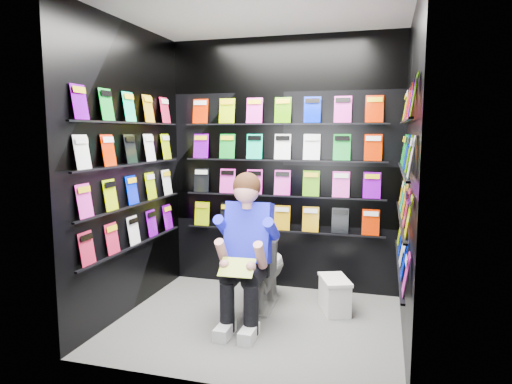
# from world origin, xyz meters

# --- Properties ---
(floor) EXTENTS (2.40, 2.40, 0.00)m
(floor) POSITION_xyz_m (0.00, 0.00, 0.00)
(floor) COLOR slate
(floor) RESTS_ON ground
(ceiling) EXTENTS (2.40, 2.40, 0.00)m
(ceiling) POSITION_xyz_m (0.00, 0.00, 2.60)
(ceiling) COLOR white
(ceiling) RESTS_ON floor
(wall_back) EXTENTS (2.40, 0.04, 2.60)m
(wall_back) POSITION_xyz_m (0.00, 1.00, 1.30)
(wall_back) COLOR black
(wall_back) RESTS_ON floor
(wall_front) EXTENTS (2.40, 0.04, 2.60)m
(wall_front) POSITION_xyz_m (0.00, -1.00, 1.30)
(wall_front) COLOR black
(wall_front) RESTS_ON floor
(wall_left) EXTENTS (0.04, 2.00, 2.60)m
(wall_left) POSITION_xyz_m (-1.20, 0.00, 1.30)
(wall_left) COLOR black
(wall_left) RESTS_ON floor
(wall_right) EXTENTS (0.04, 2.00, 2.60)m
(wall_right) POSITION_xyz_m (1.20, 0.00, 1.30)
(wall_right) COLOR black
(wall_right) RESTS_ON floor
(comics_back) EXTENTS (2.10, 0.06, 1.37)m
(comics_back) POSITION_xyz_m (0.00, 0.97, 1.31)
(comics_back) COLOR #C01D42
(comics_back) RESTS_ON wall_back
(comics_left) EXTENTS (0.06, 1.70, 1.37)m
(comics_left) POSITION_xyz_m (-1.17, 0.00, 1.31)
(comics_left) COLOR #C01D42
(comics_left) RESTS_ON wall_left
(comics_right) EXTENTS (0.06, 1.70, 1.37)m
(comics_right) POSITION_xyz_m (1.17, 0.00, 1.31)
(comics_right) COLOR #C01D42
(comics_right) RESTS_ON wall_right
(toilet) EXTENTS (0.45, 0.77, 0.73)m
(toilet) POSITION_xyz_m (-0.08, 0.43, 0.37)
(toilet) COLOR white
(toilet) RESTS_ON floor
(longbox) EXTENTS (0.33, 0.43, 0.29)m
(longbox) POSITION_xyz_m (0.61, 0.46, 0.14)
(longbox) COLOR silver
(longbox) RESTS_ON floor
(longbox_lid) EXTENTS (0.36, 0.46, 0.03)m
(longbox_lid) POSITION_xyz_m (0.61, 0.46, 0.30)
(longbox_lid) COLOR silver
(longbox_lid) RESTS_ON longbox
(reader) EXTENTS (0.55, 0.79, 1.42)m
(reader) POSITION_xyz_m (-0.08, 0.05, 0.77)
(reader) COLOR #2626E6
(reader) RESTS_ON toilet
(held_comic) EXTENTS (0.28, 0.17, 0.12)m
(held_comic) POSITION_xyz_m (-0.08, -0.30, 0.58)
(held_comic) COLOR green
(held_comic) RESTS_ON reader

